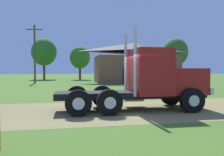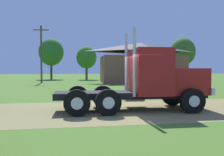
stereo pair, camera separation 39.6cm
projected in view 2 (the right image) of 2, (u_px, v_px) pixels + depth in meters
The scene contains 8 objects.
ground_plane at pixel (127, 110), 10.78m from camera, with size 200.00×200.00×0.00m, color #476E24.
dirt_track at pixel (127, 110), 10.78m from camera, with size 120.00×5.98×0.01m, color olive.
truck_foreground_white at pixel (151, 82), 10.81m from camera, with size 6.98×2.71×3.63m.
shed_building at pixel (141, 63), 34.47m from camera, with size 12.36×7.73×5.91m.
utility_pole_near at pixel (41, 53), 33.30m from camera, with size 2.20×0.35×8.17m.
tree_mid at pixel (51, 52), 46.57m from camera, with size 4.94×4.94×8.15m.
tree_right at pixel (86, 58), 45.09m from camera, with size 3.90×3.90×6.42m.
tree_far_right at pixel (183, 52), 45.13m from camera, with size 4.88×4.88×8.08m.
Camera 2 is at (-2.40, -10.48, 1.85)m, focal length 37.31 mm.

